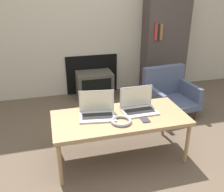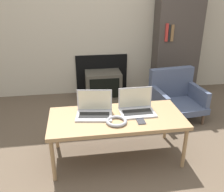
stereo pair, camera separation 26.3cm
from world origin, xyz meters
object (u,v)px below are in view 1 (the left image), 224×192
at_px(armchair, 168,92).
at_px(phone, 144,119).
at_px(laptop_left, 97,111).
at_px(laptop_right, 138,106).
at_px(headphones, 121,121).
at_px(tv, 95,85).

bearing_deg(armchair, phone, -134.91).
bearing_deg(laptop_left, phone, -16.45).
relative_size(laptop_right, headphones, 1.75).
relative_size(laptop_left, headphones, 1.88).
xyz_separation_m(laptop_left, tv, (0.26, 1.48, -0.32)).
xyz_separation_m(headphones, tv, (0.07, 1.67, -0.28)).
height_order(headphones, armchair, armchair).
height_order(laptop_left, laptop_right, same).
bearing_deg(headphones, laptop_left, 134.56).
xyz_separation_m(laptop_right, headphones, (-0.24, -0.19, -0.04)).
distance_m(laptop_right, headphones, 0.30).
height_order(headphones, phone, headphones).
relative_size(phone, tv, 0.24).
distance_m(laptop_left, headphones, 0.27).
bearing_deg(armchair, laptop_left, -154.20).
distance_m(laptop_right, tv, 1.52).
bearing_deg(tv, laptop_right, -83.71).
height_order(laptop_left, tv, laptop_left).
distance_m(phone, tv, 1.70).
relative_size(laptop_left, armchair, 0.55).
bearing_deg(laptop_right, phone, -93.10).
bearing_deg(armchair, laptop_right, -141.33).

